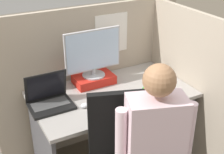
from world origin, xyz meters
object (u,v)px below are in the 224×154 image
Objects in this scene: monitor at (93,53)px; stapler at (162,72)px; laptop at (50,100)px; person at (163,153)px; carrot_toy at (149,92)px; paper_box at (94,79)px.

monitor is 3.94× the size of stapler.
person is (0.40, -0.90, -0.00)m from laptop.
person reaches higher than monitor.
stapler is at bearing -12.37° from monitor.
stapler is 0.41m from carrot_toy.
laptop is at bearing 113.64° from person.
monitor is 3.33× the size of carrot_toy.
monitor is 0.54m from laptop.
monitor is (0.00, 0.00, 0.25)m from paper_box.
paper_box is 1.08m from person.
person is (-0.06, -1.08, -0.24)m from monitor.
paper_box is 0.51m from carrot_toy.
monitor is 1.52× the size of laptop.
laptop is at bearing -177.94° from stapler.
paper_box is 0.65m from stapler.
laptop is 2.59× the size of stapler.
carrot_toy is at bearing -141.24° from stapler.
paper_box is at bearing -90.00° from monitor.
paper_box reaches higher than stapler.
person reaches higher than stapler.
paper_box reaches higher than carrot_toy.
carrot_toy is at bearing 61.33° from person.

